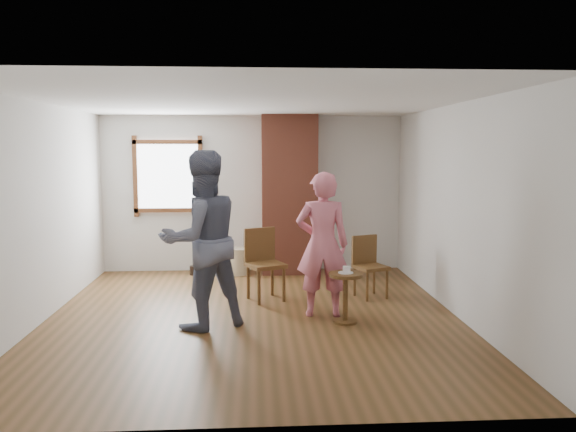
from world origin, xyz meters
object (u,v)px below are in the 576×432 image
object	(u,v)px
dining_chair_right	(368,263)
man	(202,240)
stoneware_crock	(239,261)
person_pink	(322,244)
dining_chair_left	(263,260)
side_table	(345,289)

from	to	relation	value
dining_chair_right	man	world-z (taller)	man
stoneware_crock	person_pink	distance (m)	2.69
person_pink	dining_chair_left	bearing A→B (deg)	-44.88
side_table	dining_chair_left	bearing A→B (deg)	129.85
dining_chair_left	man	xyz separation A→B (m)	(-0.72, -1.19, 0.47)
stoneware_crock	dining_chair_right	xyz separation A→B (m)	(1.84, -1.50, 0.26)
side_table	stoneware_crock	bearing A→B (deg)	116.22
man	person_pink	bearing A→B (deg)	165.11
dining_chair_left	side_table	world-z (taller)	dining_chair_left
dining_chair_left	person_pink	world-z (taller)	person_pink
dining_chair_right	man	distance (m)	2.56
dining_chair_right	stoneware_crock	bearing A→B (deg)	119.57
stoneware_crock	man	distance (m)	2.88
dining_chair_right	side_table	distance (m)	1.29
stoneware_crock	side_table	bearing A→B (deg)	-63.78
dining_chair_left	side_table	xyz separation A→B (m)	(0.95, -1.14, -0.14)
dining_chair_left	man	distance (m)	1.47
man	person_pink	world-z (taller)	man
man	dining_chair_left	bearing A→B (deg)	-150.55
stoneware_crock	side_table	world-z (taller)	side_table
dining_chair_left	dining_chair_right	xyz separation A→B (m)	(1.46, 0.05, -0.07)
dining_chair_left	dining_chair_right	bearing A→B (deg)	-21.50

